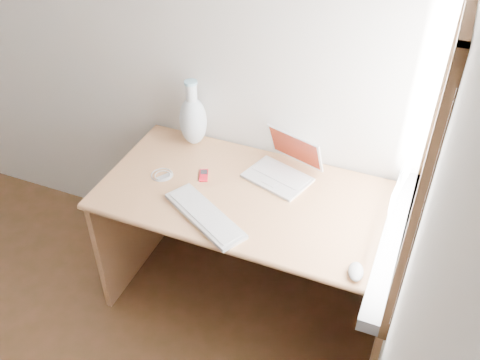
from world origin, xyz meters
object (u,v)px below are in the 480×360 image
at_px(external_keyboard, 205,215).
at_px(laptop, 280,167).
at_px(desk, 258,218).
at_px(vase, 193,119).

bearing_deg(external_keyboard, laptop, 93.29).
relative_size(desk, laptop, 4.13).
relative_size(external_keyboard, vase, 1.27).
distance_m(external_keyboard, vase, 0.61).
bearing_deg(external_keyboard, desk, 94.77).
height_order(laptop, vase, vase).
xyz_separation_m(laptop, vase, (-0.51, 0.09, 0.10)).
height_order(desk, vase, vase).
relative_size(desk, vase, 3.97).
xyz_separation_m(desk, vase, (-0.44, 0.20, 0.37)).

